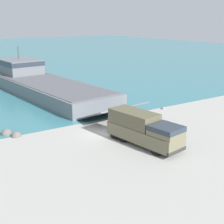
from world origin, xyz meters
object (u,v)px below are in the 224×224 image
Objects in this scene: landing_craft at (40,82)px; cargo_crate at (176,134)px; military_truck at (144,129)px; soldier_on_ramp at (151,126)px.

cargo_crate is (4.16, -28.36, -1.35)m from landing_craft.
military_truck is 10.70× the size of cargo_crate.
soldier_on_ramp is at bearing -90.60° from landing_craft.
soldier_on_ramp is at bearing 129.29° from cargo_crate.
soldier_on_ramp is (2.43, -26.24, -0.72)m from landing_craft.
cargo_crate is at bearing 172.91° from soldier_on_ramp.
soldier_on_ramp is 2.80m from cargo_crate.
landing_craft is 27.97m from military_truck.
landing_craft is at bearing -41.09° from soldier_on_ramp.
landing_craft is at bearing 171.14° from military_truck.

